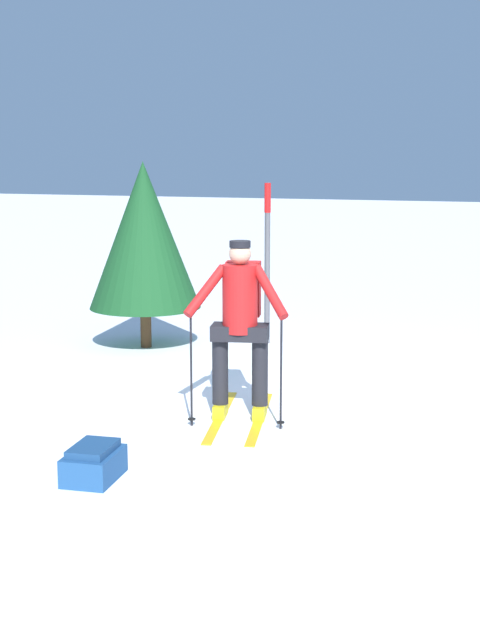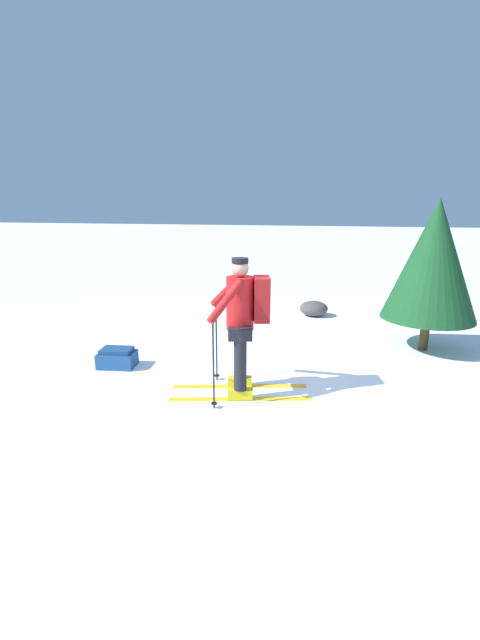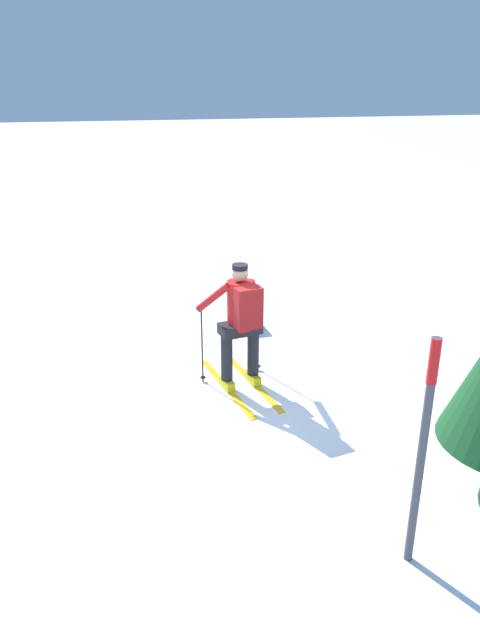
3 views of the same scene
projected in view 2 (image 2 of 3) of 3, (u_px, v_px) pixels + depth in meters
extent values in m
plane|color=white|center=(295.00, 391.00, 5.33)|extent=(80.00, 80.00, 0.00)
cube|color=gold|center=(240.00, 399.00, 5.10)|extent=(1.68, 0.48, 0.01)
cube|color=yellow|center=(240.00, 394.00, 5.08)|extent=(0.32, 0.18, 0.12)
cylinder|color=black|center=(240.00, 362.00, 4.97)|extent=(0.15, 0.15, 0.69)
cube|color=gold|center=(240.00, 386.00, 5.46)|extent=(1.68, 0.48, 0.01)
cube|color=yellow|center=(240.00, 381.00, 5.44)|extent=(0.32, 0.18, 0.12)
cylinder|color=black|center=(240.00, 351.00, 5.33)|extent=(0.15, 0.15, 0.69)
cube|color=black|center=(240.00, 329.00, 5.06)|extent=(0.39, 0.57, 0.14)
cylinder|color=red|center=(240.00, 304.00, 4.98)|extent=(0.32, 0.32, 0.63)
sphere|color=tan|center=(240.00, 268.00, 4.87)|extent=(0.20, 0.20, 0.20)
cylinder|color=black|center=(240.00, 261.00, 4.85)|extent=(0.19, 0.19, 0.06)
cube|color=maroon|center=(262.00, 299.00, 4.97)|extent=(0.25, 0.35, 0.52)
cylinder|color=black|center=(213.00, 365.00, 4.74)|extent=(0.02, 0.02, 1.06)
cylinder|color=black|center=(214.00, 403.00, 4.87)|extent=(0.07, 0.07, 0.01)
cylinder|color=red|center=(225.00, 302.00, 4.67)|extent=(0.36, 0.45, 0.45)
cylinder|color=black|center=(216.00, 342.00, 5.53)|extent=(0.02, 0.02, 1.06)
cylinder|color=black|center=(217.00, 375.00, 5.65)|extent=(0.07, 0.07, 0.01)
cylinder|color=red|center=(226.00, 291.00, 5.23)|extent=(0.48, 0.30, 0.45)
cube|color=navy|center=(117.00, 359.00, 6.10)|extent=(0.55, 0.41, 0.21)
cube|color=navy|center=(117.00, 350.00, 6.06)|extent=(0.46, 0.33, 0.06)
ellipsoid|color=#474442|center=(314.00, 308.00, 8.83)|extent=(0.57, 0.49, 0.32)
cylinder|color=#4C331E|center=(424.00, 334.00, 6.77)|extent=(0.14, 0.14, 0.52)
cone|color=#14421E|center=(433.00, 260.00, 6.46)|extent=(1.41, 1.41, 1.83)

